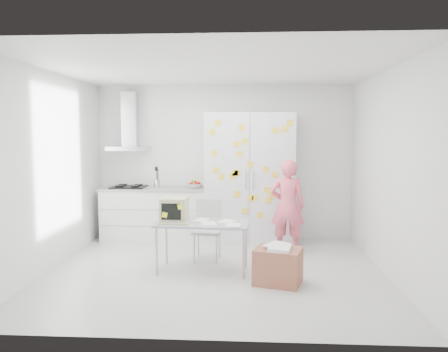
# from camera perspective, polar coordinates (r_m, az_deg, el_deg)

# --- Properties ---
(floor) EXTENTS (4.50, 4.00, 0.02)m
(floor) POSITION_cam_1_polar(r_m,az_deg,el_deg) (6.06, -1.09, -12.37)
(floor) COLOR silver
(floor) RESTS_ON ground
(walls) EXTENTS (4.52, 4.01, 2.70)m
(walls) POSITION_cam_1_polar(r_m,az_deg,el_deg) (6.51, -0.62, 1.09)
(walls) COLOR white
(walls) RESTS_ON ground
(ceiling) EXTENTS (4.50, 4.00, 0.02)m
(ceiling) POSITION_cam_1_polar(r_m,az_deg,el_deg) (5.83, -1.14, 13.88)
(ceiling) COLOR white
(ceiling) RESTS_ON walls
(counter_run) EXTENTS (1.84, 0.63, 1.28)m
(counter_run) POSITION_cam_1_polar(r_m,az_deg,el_deg) (7.76, -9.00, -4.79)
(counter_run) COLOR white
(counter_run) RESTS_ON ground
(range_hood) EXTENTS (0.70, 0.48, 1.01)m
(range_hood) POSITION_cam_1_polar(r_m,az_deg,el_deg) (7.87, -12.19, 6.17)
(range_hood) COLOR silver
(range_hood) RESTS_ON walls
(tall_cabinet) EXTENTS (1.50, 0.68, 2.20)m
(tall_cabinet) POSITION_cam_1_polar(r_m,az_deg,el_deg) (7.47, 3.34, -0.27)
(tall_cabinet) COLOR silver
(tall_cabinet) RESTS_ON ground
(person) EXTENTS (0.56, 0.40, 1.46)m
(person) POSITION_cam_1_polar(r_m,az_deg,el_deg) (6.87, 8.28, -3.93)
(person) COLOR #F86076
(person) RESTS_ON ground
(desk) EXTENTS (1.28, 0.69, 0.99)m
(desk) POSITION_cam_1_polar(r_m,az_deg,el_deg) (5.95, -5.16, -5.18)
(desk) COLOR #9EA1A9
(desk) RESTS_ON ground
(chair) EXTENTS (0.43, 0.43, 0.89)m
(chair) POSITION_cam_1_polar(r_m,az_deg,el_deg) (6.49, -2.12, -6.48)
(chair) COLOR #BBBBB8
(chair) RESTS_ON ground
(cardboard_box) EXTENTS (0.66, 0.58, 0.48)m
(cardboard_box) POSITION_cam_1_polar(r_m,az_deg,el_deg) (5.55, 7.08, -11.53)
(cardboard_box) COLOR #A66048
(cardboard_box) RESTS_ON ground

